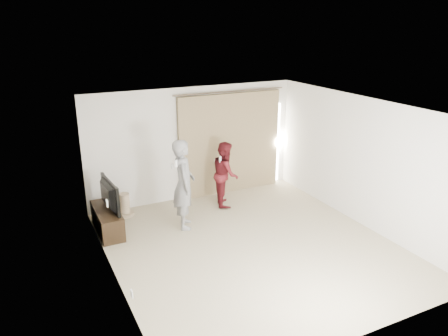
{
  "coord_description": "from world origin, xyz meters",
  "views": [
    {
      "loc": [
        -3.64,
        -6.24,
        4.01
      ],
      "look_at": [
        0.01,
        1.2,
        1.18
      ],
      "focal_mm": 35.0,
      "sensor_mm": 36.0,
      "label": 1
    }
  ],
  "objects": [
    {
      "name": "wall_back",
      "position": [
        0.0,
        2.75,
        1.3
      ],
      "size": [
        5.0,
        0.04,
        2.6
      ],
      "primitive_type": "cube",
      "color": "silver",
      "rests_on": "ground"
    },
    {
      "name": "curtain",
      "position": [
        0.91,
        2.68,
        1.2
      ],
      "size": [
        2.8,
        0.11,
        2.46
      ],
      "color": "#9E8960",
      "rests_on": "ground"
    },
    {
      "name": "person_woman",
      "position": [
        0.44,
        2.0,
        0.73
      ],
      "size": [
        0.76,
        0.85,
        1.47
      ],
      "color": "#5C151B",
      "rests_on": "ground"
    },
    {
      "name": "tv_console",
      "position": [
        -2.27,
        1.81,
        0.24
      ],
      "size": [
        0.42,
        1.23,
        0.47
      ],
      "primitive_type": "cube",
      "color": "black",
      "rests_on": "ground"
    },
    {
      "name": "person_man",
      "position": [
        -0.8,
        1.35,
        0.91
      ],
      "size": [
        0.61,
        0.76,
        1.83
      ],
      "color": "gray",
      "rests_on": "ground"
    },
    {
      "name": "ceiling",
      "position": [
        0.0,
        0.0,
        2.6
      ],
      "size": [
        5.0,
        5.5,
        0.01
      ],
      "primitive_type": "cube",
      "color": "silver",
      "rests_on": "wall_back"
    },
    {
      "name": "floor",
      "position": [
        0.0,
        0.0,
        0.0
      ],
      "size": [
        5.5,
        5.5,
        0.0
      ],
      "primitive_type": "plane",
      "color": "beige",
      "rests_on": "ground"
    },
    {
      "name": "scratching_post",
      "position": [
        -1.77,
        2.4,
        0.2
      ],
      "size": [
        0.38,
        0.38,
        0.5
      ],
      "color": "tan",
      "rests_on": "ground"
    },
    {
      "name": "tv",
      "position": [
        -2.27,
        1.81,
        0.77
      ],
      "size": [
        0.21,
        1.05,
        0.6
      ],
      "primitive_type": "imported",
      "rotation": [
        0.0,
        0.0,
        1.64
      ],
      "color": "black",
      "rests_on": "tv_console"
    },
    {
      "name": "wall_left",
      "position": [
        -2.5,
        -0.0,
        1.3
      ],
      "size": [
        0.04,
        5.5,
        2.6
      ],
      "color": "silver",
      "rests_on": "ground"
    }
  ]
}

